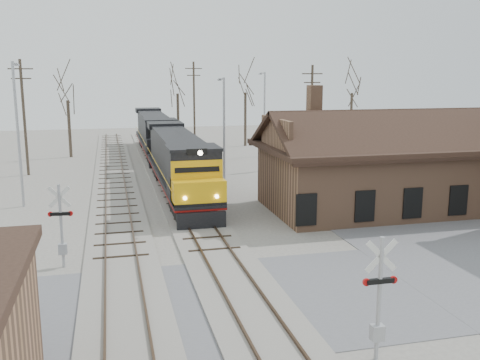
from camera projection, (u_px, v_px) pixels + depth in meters
name	position (u px, v px, depth m)	size (l,w,h in m)	color
ground	(245.00, 301.00, 20.57)	(140.00, 140.00, 0.00)	#A09B91
road	(245.00, 301.00, 20.57)	(60.00, 9.00, 0.03)	slate
track_main	(188.00, 207.00, 34.85)	(3.40, 90.00, 0.24)	#A09B91
track_siding	(117.00, 211.00, 33.80)	(3.40, 90.00, 0.24)	#A09B91
depot	(379.00, 172.00, 34.34)	(15.20, 9.31, 7.90)	#8F644A
locomotive_lead	(179.00, 163.00, 38.37)	(2.99, 20.04, 4.45)	black
locomotive_trailing	(155.00, 133.00, 57.72)	(2.99, 20.04, 4.21)	black
crossbuck_near	(379.00, 303.00, 16.01)	(1.11, 0.29, 3.90)	#A5A8AD
crossbuck_far	(61.00, 229.00, 23.83)	(1.09, 0.29, 3.83)	#A5A8AD
streetlight_a	(18.00, 127.00, 34.39)	(0.25, 2.04, 9.38)	#A5A8AD
streetlight_b	(224.00, 126.00, 41.10)	(0.25, 2.04, 8.34)	#A5A8AD
streetlight_c	(264.00, 109.00, 56.33)	(0.25, 2.04, 8.81)	#A5A8AD
utility_pole_a	(24.00, 116.00, 45.32)	(2.00, 0.24, 9.83)	#382D23
utility_pole_b	(194.00, 103.00, 63.86)	(2.00, 0.24, 10.05)	#382D23
utility_pole_c	(311.00, 114.00, 50.01)	(2.00, 0.24, 9.43)	#382D23
tree_b	(67.00, 91.00, 55.07)	(3.95, 3.95, 9.69)	#382D23
tree_c	(177.00, 85.00, 64.32)	(4.20, 4.20, 10.29)	#382D23
tree_d	(245.00, 84.00, 63.84)	(4.29, 4.29, 10.52)	#382D23
tree_e	(352.00, 84.00, 62.05)	(4.29, 4.29, 10.52)	#382D23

